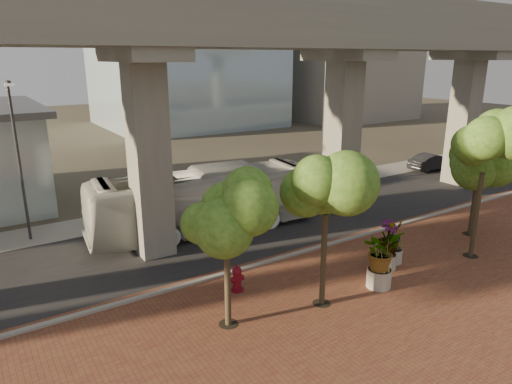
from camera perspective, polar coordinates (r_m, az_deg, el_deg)
ground at (r=23.99m, az=2.87°, el=-6.05°), size 160.00×160.00×0.00m
brick_plaza at (r=18.75m, az=17.65°, el=-13.61°), size 70.00×13.00×0.06m
asphalt_road at (r=25.51m, az=0.25°, el=-4.57°), size 90.00×8.00×0.04m
curb_strip at (r=22.50m, az=5.86°, el=-7.49°), size 70.00×0.25×0.16m
far_sidewalk at (r=30.01m, az=-5.48°, el=-1.35°), size 90.00×3.00×0.06m
transit_viaduct at (r=23.88m, az=0.27°, el=11.92°), size 72.00×5.60×12.40m
midrise_block at (r=74.28m, az=11.16°, el=18.38°), size 18.00×16.00×24.00m
transit_bus at (r=24.68m, az=-6.34°, el=-1.18°), size 12.72×4.20×3.48m
parked_car at (r=41.17m, az=21.09°, el=3.48°), size 4.32×1.71×1.40m
fire_hydrant at (r=18.77m, az=-2.38°, el=-10.76°), size 0.56×0.51×1.13m
planter_front at (r=19.34m, az=15.35°, el=-7.41°), size 2.23×2.23×2.46m
planter_right at (r=21.09m, az=16.17°, el=-5.74°), size 2.14×2.14×2.29m
planter_left at (r=21.85m, az=16.92°, el=-5.38°), size 1.88×1.88×2.07m
street_tree_far_west at (r=15.15m, az=-3.74°, el=-3.10°), size 3.20×3.20×5.54m
street_tree_near_west at (r=16.49m, az=8.83°, el=0.47°), size 3.44×3.44×6.23m
street_tree_near_east at (r=22.87m, az=26.81°, el=4.93°), size 3.99×3.99×7.08m
street_tree_far_east at (r=26.11m, az=26.18°, el=3.53°), size 3.41×3.41×5.61m
streetlamp_west at (r=25.40m, az=-27.63°, el=4.53°), size 0.40×1.18×8.13m
streetlamp_east at (r=33.05m, az=8.63°, el=9.48°), size 0.45×1.31×9.02m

